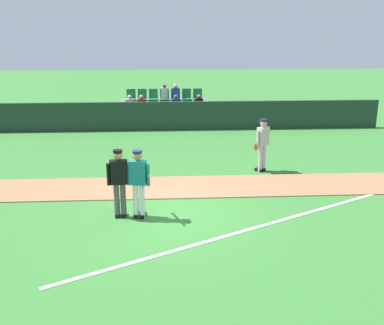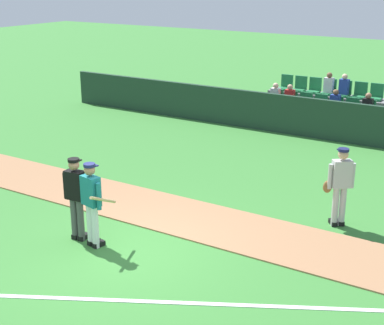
{
  "view_description": "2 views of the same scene",
  "coord_description": "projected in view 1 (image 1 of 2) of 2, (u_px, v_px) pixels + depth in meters",
  "views": [
    {
      "loc": [
        0.07,
        -10.68,
        4.62
      ],
      "look_at": [
        0.77,
        1.37,
        0.96
      ],
      "focal_mm": 42.15,
      "sensor_mm": 36.0,
      "label": 1
    },
    {
      "loc": [
        6.64,
        -8.07,
        5.29
      ],
      "look_at": [
        0.16,
        2.26,
        1.23
      ],
      "focal_mm": 54.09,
      "sensor_mm": 36.0,
      "label": 2
    }
  ],
  "objects": [
    {
      "name": "dugout_fence",
      "position": [
        165.0,
        116.0,
        20.71
      ],
      "size": [
        20.0,
        0.16,
        1.32
      ],
      "primitive_type": "cube",
      "color": "#1E3828",
      "rests_on": "ground"
    },
    {
      "name": "umpire_home_plate",
      "position": [
        119.0,
        179.0,
        11.09
      ],
      "size": [
        0.59,
        0.33,
        1.76
      ],
      "color": "#4C4C4C",
      "rests_on": "ground"
    },
    {
      "name": "runner_grey_jersey",
      "position": [
        262.0,
        143.0,
        14.67
      ],
      "size": [
        0.6,
        0.48,
        1.76
      ],
      "color": "#B2B2B2",
      "rests_on": "ground"
    },
    {
      "name": "foul_line_chalk",
      "position": [
        285.0,
        219.0,
        11.23
      ],
      "size": [
        10.64,
        5.72,
        0.01
      ],
      "primitive_type": "cube",
      "rotation": [
        0.0,
        0.0,
        0.49
      ],
      "color": "white",
      "rests_on": "ground"
    },
    {
      "name": "batter_teal_jersey",
      "position": [
        139.0,
        181.0,
        11.05
      ],
      "size": [
        0.62,
        0.8,
        1.76
      ],
      "color": "white",
      "rests_on": "ground"
    },
    {
      "name": "infield_dirt_path",
      "position": [
        165.0,
        187.0,
        13.44
      ],
      "size": [
        28.0,
        1.92,
        0.03
      ],
      "primitive_type": "cube",
      "color": "#9E704C",
      "rests_on": "ground"
    },
    {
      "name": "stadium_bleachers",
      "position": [
        165.0,
        113.0,
        22.13
      ],
      "size": [
        4.45,
        2.1,
        1.9
      ],
      "color": "slate",
      "rests_on": "ground"
    },
    {
      "name": "ground_plane",
      "position": [
        165.0,
        214.0,
        11.54
      ],
      "size": [
        80.0,
        80.0,
        0.0
      ],
      "primitive_type": "plane",
      "color": "#387A33"
    }
  ]
}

